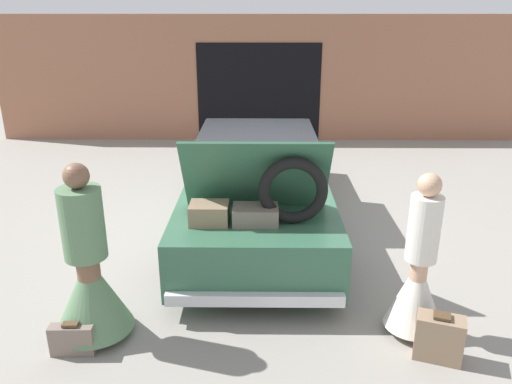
{
  "coord_description": "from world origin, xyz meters",
  "views": [
    {
      "loc": [
        0.06,
        -6.63,
        2.92
      ],
      "look_at": [
        0.0,
        -1.34,
        0.96
      ],
      "focal_mm": 35.0,
      "sensor_mm": 36.0,
      "label": 1
    }
  ],
  "objects_px": {
    "suitcase_beside_right_person": "(439,338)",
    "car": "(257,183)",
    "person_left": "(90,279)",
    "person_right": "(418,279)",
    "suitcase_beside_left_person": "(72,339)"
  },
  "relations": [
    {
      "from": "car",
      "to": "suitcase_beside_right_person",
      "type": "distance_m",
      "value": 3.4
    },
    {
      "from": "suitcase_beside_right_person",
      "to": "person_left",
      "type": "bearing_deg",
      "value": 174.33
    },
    {
      "from": "person_right",
      "to": "suitcase_beside_left_person",
      "type": "bearing_deg",
      "value": 88.56
    },
    {
      "from": "car",
      "to": "person_left",
      "type": "height_order",
      "value": "person_left"
    },
    {
      "from": "car",
      "to": "suitcase_beside_left_person",
      "type": "bearing_deg",
      "value": -118.87
    },
    {
      "from": "car",
      "to": "person_right",
      "type": "xyz_separation_m",
      "value": [
        1.5,
        -2.58,
        -0.02
      ]
    },
    {
      "from": "person_left",
      "to": "person_right",
      "type": "distance_m",
      "value": 3.01
    },
    {
      "from": "person_left",
      "to": "suitcase_beside_right_person",
      "type": "distance_m",
      "value": 3.16
    },
    {
      "from": "person_right",
      "to": "suitcase_beside_right_person",
      "type": "bearing_deg",
      "value": -171.49
    },
    {
      "from": "person_left",
      "to": "suitcase_beside_left_person",
      "type": "bearing_deg",
      "value": -29.58
    },
    {
      "from": "person_right",
      "to": "person_left",
      "type": "bearing_deg",
      "value": 83.49
    },
    {
      "from": "suitcase_beside_right_person",
      "to": "car",
      "type": "bearing_deg",
      "value": 118.56
    },
    {
      "from": "person_right",
      "to": "suitcase_beside_right_person",
      "type": "distance_m",
      "value": 0.54
    },
    {
      "from": "person_left",
      "to": "person_right",
      "type": "height_order",
      "value": "person_left"
    },
    {
      "from": "car",
      "to": "suitcase_beside_right_person",
      "type": "xyz_separation_m",
      "value": [
        1.62,
        -2.97,
        -0.38
      ]
    }
  ]
}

